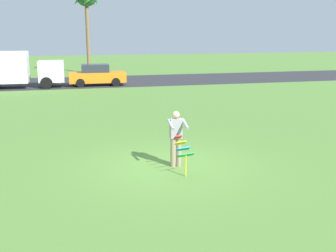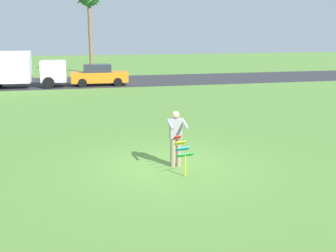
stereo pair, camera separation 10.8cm
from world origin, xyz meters
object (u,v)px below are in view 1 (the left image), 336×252
(person_kite_flyer, at_px, (176,137))
(parked_truck_white_box, at_px, (10,69))
(kite_held, at_px, (183,150))
(parked_car_orange, at_px, (97,75))

(person_kite_flyer, bearing_deg, parked_truck_white_box, 109.33)
(kite_held, height_order, parked_car_orange, parked_car_orange)
(person_kite_flyer, bearing_deg, parked_car_orange, 92.38)
(kite_held, distance_m, parked_car_orange, 20.75)
(person_kite_flyer, relative_size, kite_held, 1.56)
(person_kite_flyer, height_order, parked_truck_white_box, parked_truck_white_box)
(person_kite_flyer, distance_m, kite_held, 0.78)
(person_kite_flyer, relative_size, parked_truck_white_box, 0.26)
(parked_truck_white_box, bearing_deg, person_kite_flyer, -70.67)
(kite_held, bearing_deg, parked_car_orange, 92.31)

